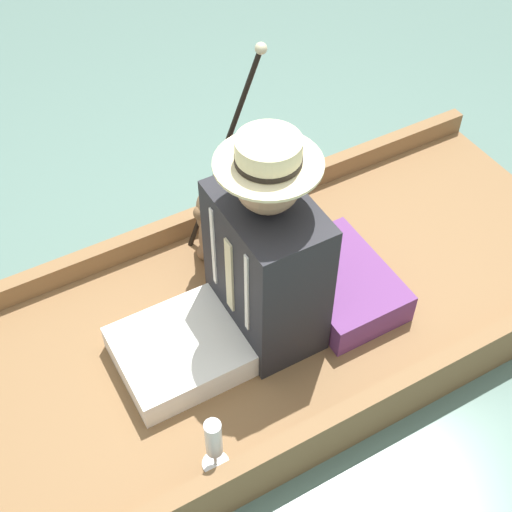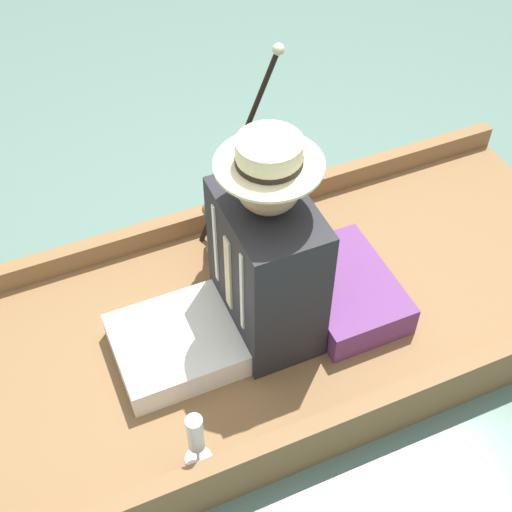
% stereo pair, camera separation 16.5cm
% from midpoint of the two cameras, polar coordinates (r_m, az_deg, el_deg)
% --- Properties ---
extents(ground_plane, '(16.00, 16.00, 0.00)m').
position_cam_midpoint_polar(ground_plane, '(2.78, 1.11, -6.94)').
color(ground_plane, slate).
extents(punt_boat, '(1.12, 2.89, 0.23)m').
position_cam_midpoint_polar(punt_boat, '(2.72, 1.13, -6.02)').
color(punt_boat, brown).
rests_on(punt_boat, ground_plane).
extents(seat_cushion, '(0.48, 0.34, 0.13)m').
position_cam_midpoint_polar(seat_cushion, '(2.71, 8.87, -2.77)').
color(seat_cushion, '#6B3875').
rests_on(seat_cushion, punt_boat).
extents(seated_person, '(0.43, 0.73, 0.86)m').
position_cam_midpoint_polar(seated_person, '(2.41, 1.53, -1.36)').
color(seated_person, white).
rests_on(seated_person, punt_boat).
extents(teddy_bear, '(0.28, 0.16, 0.40)m').
position_cam_midpoint_polar(teddy_bear, '(2.74, -0.75, 2.31)').
color(teddy_bear, '#846042').
rests_on(teddy_bear, punt_boat).
extents(wine_glass, '(0.09, 0.09, 0.25)m').
position_cam_midpoint_polar(wine_glass, '(2.25, -2.69, -14.30)').
color(wine_glass, silver).
rests_on(wine_glass, punt_boat).
extents(walking_cane, '(0.04, 0.36, 0.83)m').
position_cam_midpoint_polar(walking_cane, '(2.68, 0.82, 9.63)').
color(walking_cane, black).
rests_on(walking_cane, punt_boat).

